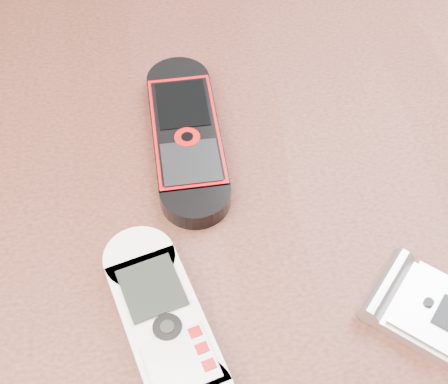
% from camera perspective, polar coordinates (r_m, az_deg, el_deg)
% --- Properties ---
extents(table, '(1.20, 0.80, 0.75)m').
position_cam_1_polar(table, '(0.54, -0.52, -7.42)').
color(table, black).
rests_on(table, ground).
extents(nokia_white, '(0.08, 0.16, 0.02)m').
position_cam_1_polar(nokia_white, '(0.40, -5.40, -12.03)').
color(nokia_white, silver).
rests_on(nokia_white, table).
extents(nokia_black_red, '(0.05, 0.17, 0.02)m').
position_cam_1_polar(nokia_black_red, '(0.49, -3.48, 5.26)').
color(nokia_black_red, black).
rests_on(nokia_black_red, table).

